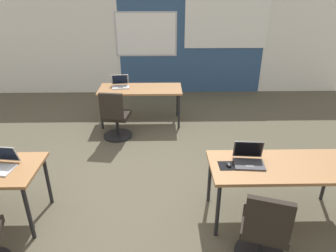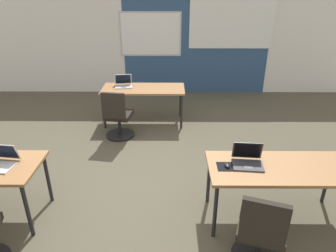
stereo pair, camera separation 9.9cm
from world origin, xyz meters
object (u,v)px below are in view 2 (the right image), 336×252
Objects in this scene: mouse_near_right_inner at (227,165)px; laptop_near_right_inner at (248,160)px; chair_far_left at (118,119)px; laptop_near_left_inner at (0,161)px; desk_far_center at (143,91)px; laptop_far_left at (123,84)px; desk_near_right at (280,171)px; chair_near_right_inner at (260,236)px.

laptop_near_right_inner is at bearing 13.83° from mouse_near_right_inner.
laptop_near_left_inner is at bearing 73.82° from chair_far_left.
mouse_near_right_inner is (2.52, -0.01, -0.03)m from laptop_near_left_inner.
desk_far_center is 4.51× the size of laptop_near_right_inner.
mouse_near_right_inner is 2.64m from chair_far_left.
laptop_far_left is (-1.55, 2.90, 0.03)m from mouse_near_right_inner.
desk_near_right is at bearing 0.36° from mouse_near_right_inner.
desk_far_center is 1.74× the size of chair_near_right_inner.
laptop_far_left is at bearing 166.34° from desk_far_center.
desk_far_center is 4.35× the size of laptop_near_left_inner.
chair_far_left is at bearing -120.01° from desk_far_center.
laptop_near_right_inner is 0.25m from mouse_near_right_inner.
desk_near_right is 4.51× the size of laptop_near_right_inner.
laptop_far_left is (-0.40, 0.10, 0.11)m from desk_far_center.
laptop_near_left_inner is at bearing -116.02° from desk_far_center.
chair_near_right_inner is at bearing -84.94° from laptop_near_right_inner.
mouse_near_right_inner is at bearing -179.64° from desk_near_right.
chair_near_right_inner is 3.30m from chair_far_left.
chair_near_right_inner is 2.47× the size of laptop_far_left.
laptop_near_left_inner is (-3.11, 0.01, 0.11)m from desk_near_right.
desk_near_right is 15.50× the size of mouse_near_right_inner.
laptop_near_left_inner is 2.75m from laptop_near_right_inner.
mouse_near_right_inner reaches higher than desk_far_center.
desk_near_right is 1.74× the size of chair_far_left.
desk_far_center is (-1.75, 2.80, 0.00)m from desk_near_right.
laptop_near_right_inner is at bearing 139.88° from chair_far_left.
laptop_near_left_inner is at bearing 4.69° from chair_near_right_inner.
laptop_near_left_inner is at bearing 179.82° from desk_near_right.
desk_near_right is 3.02m from chair_far_left.
laptop_near_right_inner is 3.36m from laptop_far_left.
chair_far_left is at bearing 126.75° from mouse_near_right_inner.
laptop_far_left is (-1.78, 3.58, 0.39)m from chair_near_right_inner.
chair_near_right_inner is 1.00× the size of chair_far_left.
chair_near_right_inner reaches higher than mouse_near_right_inner.
chair_near_right_inner is at bearing 131.34° from chair_far_left.
desk_near_right is 3.61m from laptop_far_left.
laptop_near_right_inner is at bearing 171.37° from desk_near_right.
laptop_near_left_inner is 1.04× the size of laptop_near_right_inner.
laptop_near_right_inner is 2.75m from chair_far_left.
desk_far_center is 3.76m from chair_near_right_inner.
laptop_near_left_inner is at bearing 179.69° from mouse_near_right_inner.
laptop_far_left reaches higher than mouse_near_right_inner.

